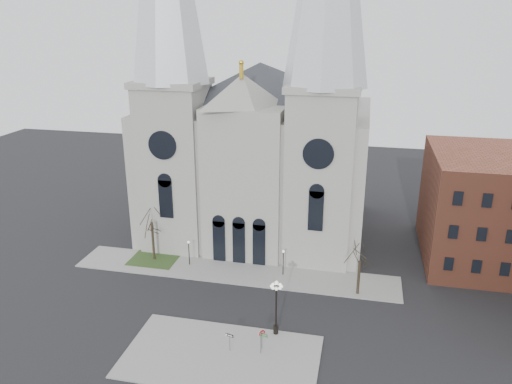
% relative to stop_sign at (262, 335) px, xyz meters
% --- Properties ---
extents(ground, '(160.00, 160.00, 0.00)m').
position_rel_stop_sign_xyz_m(ground, '(-6.45, 3.14, -1.66)').
color(ground, black).
rests_on(ground, ground).
extents(sidewalk_near, '(18.00, 10.00, 0.14)m').
position_rel_stop_sign_xyz_m(sidewalk_near, '(-3.45, -1.86, -1.59)').
color(sidewalk_near, gray).
rests_on(sidewalk_near, ground).
extents(sidewalk_far, '(40.00, 6.00, 0.14)m').
position_rel_stop_sign_xyz_m(sidewalk_far, '(-6.45, 14.14, -1.59)').
color(sidewalk_far, gray).
rests_on(sidewalk_far, ground).
extents(grass_patch, '(6.00, 5.00, 0.18)m').
position_rel_stop_sign_xyz_m(grass_patch, '(-17.45, 15.14, -1.57)').
color(grass_patch, '#2D481F').
rests_on(grass_patch, ground).
extents(cathedral, '(33.00, 26.66, 54.00)m').
position_rel_stop_sign_xyz_m(cathedral, '(-6.45, 26.00, 16.82)').
color(cathedral, '#A19F96').
rests_on(cathedral, ground).
extents(bg_building_brick, '(14.00, 18.00, 14.00)m').
position_rel_stop_sign_xyz_m(bg_building_brick, '(23.55, 25.14, 5.34)').
color(bg_building_brick, brown).
rests_on(bg_building_brick, ground).
extents(tree_left, '(3.20, 3.20, 7.50)m').
position_rel_stop_sign_xyz_m(tree_left, '(-17.45, 15.14, 3.92)').
color(tree_left, black).
rests_on(tree_left, ground).
extents(tree_right, '(3.20, 3.20, 6.00)m').
position_rel_stop_sign_xyz_m(tree_right, '(8.55, 12.14, 2.81)').
color(tree_right, black).
rests_on(tree_right, ground).
extents(ped_lamp_left, '(0.32, 0.32, 3.26)m').
position_rel_stop_sign_xyz_m(ped_lamp_left, '(-12.45, 14.64, 0.67)').
color(ped_lamp_left, black).
rests_on(ped_lamp_left, sidewalk_far).
extents(ped_lamp_right, '(0.32, 0.32, 3.26)m').
position_rel_stop_sign_xyz_m(ped_lamp_right, '(-0.45, 14.64, 0.67)').
color(ped_lamp_right, black).
rests_on(ped_lamp_right, sidewalk_far).
extents(stop_sign, '(0.70, 0.32, 2.10)m').
position_rel_stop_sign_xyz_m(stop_sign, '(0.00, 0.00, 0.00)').
color(stop_sign, slate).
rests_on(stop_sign, sidewalk_near).
extents(globe_lamp, '(1.45, 1.45, 5.86)m').
position_rel_stop_sign_xyz_m(globe_lamp, '(0.86, 2.64, 2.16)').
color(globe_lamp, black).
rests_on(globe_lamp, sidewalk_near).
extents(one_way_sign, '(0.82, 0.23, 1.89)m').
position_rel_stop_sign_xyz_m(one_way_sign, '(-2.87, -0.93, -0.22)').
color(one_way_sign, slate).
rests_on(one_way_sign, sidewalk_near).
extents(street_name_sign, '(0.71, 0.11, 2.21)m').
position_rel_stop_sign_xyz_m(street_name_sign, '(0.12, -0.71, -0.21)').
color(street_name_sign, slate).
rests_on(street_name_sign, sidewalk_near).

